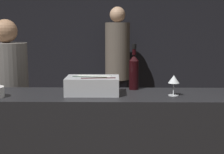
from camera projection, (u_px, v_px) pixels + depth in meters
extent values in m
cube|color=black|center=(114.00, 38.00, 4.63)|extent=(6.40, 0.06, 2.80)
cube|color=#B7BABF|center=(93.00, 85.00, 2.24)|extent=(0.38, 0.25, 0.12)
cylinder|color=black|center=(98.00, 82.00, 2.18)|extent=(0.25, 0.09, 0.07)
cylinder|color=black|center=(90.00, 81.00, 2.23)|extent=(0.26, 0.10, 0.07)
cylinder|color=#B2B7AD|center=(95.00, 80.00, 2.28)|extent=(0.25, 0.11, 0.08)
cylinder|color=silver|center=(173.00, 95.00, 2.18)|extent=(0.07, 0.07, 0.00)
cylinder|color=silver|center=(174.00, 89.00, 2.18)|extent=(0.01, 0.01, 0.09)
cone|color=silver|center=(174.00, 79.00, 2.17)|extent=(0.08, 0.08, 0.06)
cylinder|color=black|center=(134.00, 75.00, 2.40)|extent=(0.07, 0.07, 0.22)
cone|color=black|center=(134.00, 58.00, 2.38)|extent=(0.07, 0.07, 0.04)
cylinder|color=black|center=(134.00, 49.00, 2.37)|extent=(0.03, 0.03, 0.09)
cylinder|color=black|center=(134.00, 46.00, 2.36)|extent=(0.03, 0.03, 0.04)
cube|color=black|center=(117.00, 109.00, 4.37)|extent=(0.25, 0.18, 0.85)
cylinder|color=#60564C|center=(117.00, 51.00, 4.24)|extent=(0.33, 0.33, 0.77)
sphere|color=tan|center=(118.00, 15.00, 4.17)|extent=(0.21, 0.21, 0.21)
cube|color=black|center=(12.00, 153.00, 2.96)|extent=(0.27, 0.20, 0.73)
cylinder|color=slate|center=(8.00, 80.00, 2.85)|extent=(0.36, 0.36, 0.68)
sphere|color=#997051|center=(5.00, 31.00, 2.79)|extent=(0.21, 0.21, 0.21)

